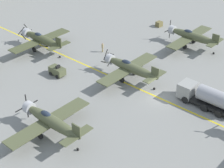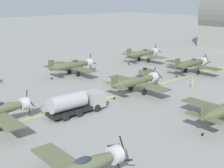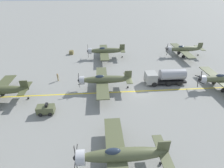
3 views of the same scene
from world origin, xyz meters
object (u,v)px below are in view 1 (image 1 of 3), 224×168
(airplane_far_center, at_px, (41,39))
(ground_crew_walking, at_px, (103,47))
(tow_tractor, at_px, (57,71))
(airplane_mid_center, at_px, (130,68))
(fuel_tanker, at_px, (206,97))
(airplane_mid_right, at_px, (192,36))
(airplane_mid_left, at_px, (50,121))
(supply_crate_by_tanker, at_px, (159,24))

(airplane_far_center, bearing_deg, ground_crew_walking, -45.67)
(tow_tractor, bearing_deg, airplane_far_center, 64.22)
(airplane_mid_center, distance_m, fuel_tanker, 12.23)
(airplane_mid_center, height_order, ground_crew_walking, airplane_mid_center)
(airplane_mid_right, bearing_deg, airplane_mid_center, -178.70)
(airplane_mid_right, bearing_deg, tow_tractor, 160.48)
(ground_crew_walking, bearing_deg, fuel_tanker, -97.44)
(airplane_mid_left, bearing_deg, airplane_mid_right, 2.89)
(tow_tractor, distance_m, ground_crew_walking, 10.50)
(fuel_tanker, height_order, tow_tractor, fuel_tanker)
(airplane_mid_right, relative_size, tow_tractor, 4.62)
(airplane_mid_right, height_order, ground_crew_walking, airplane_mid_right)
(fuel_tanker, bearing_deg, supply_crate_by_tanker, 48.15)
(airplane_mid_right, xyz_separation_m, ground_crew_walking, (-11.92, 10.30, -1.09))
(ground_crew_walking, bearing_deg, airplane_mid_left, -153.29)
(tow_tractor, bearing_deg, airplane_mid_left, -134.52)
(supply_crate_by_tanker, bearing_deg, ground_crew_walking, 176.95)
(airplane_mid_right, bearing_deg, ground_crew_walking, 144.05)
(fuel_tanker, relative_size, ground_crew_walking, 4.76)
(airplane_mid_left, bearing_deg, airplane_mid_center, 6.39)
(airplane_mid_left, xyz_separation_m, airplane_mid_right, (32.43, 0.03, 0.00))
(fuel_tanker, distance_m, ground_crew_walking, 21.65)
(airplane_mid_center, height_order, tow_tractor, airplane_mid_center)
(airplane_mid_right, bearing_deg, supply_crate_by_tanker, 73.24)
(airplane_mid_left, relative_size, ground_crew_walking, 7.14)
(airplane_mid_left, relative_size, airplane_mid_right, 1.00)
(airplane_mid_left, height_order, airplane_far_center, airplane_mid_left)
(airplane_far_center, distance_m, tow_tractor, 9.68)
(airplane_mid_right, height_order, airplane_far_center, airplane_mid_right)
(airplane_mid_left, relative_size, tow_tractor, 4.62)
(airplane_mid_left, distance_m, ground_crew_walking, 22.99)
(tow_tractor, relative_size, ground_crew_walking, 1.55)
(supply_crate_by_tanker, bearing_deg, airplane_mid_center, -156.74)
(airplane_mid_center, bearing_deg, airplane_mid_left, -159.99)
(tow_tractor, relative_size, supply_crate_by_tanker, 2.15)
(fuel_tanker, bearing_deg, airplane_mid_left, 147.84)
(airplane_mid_left, distance_m, fuel_tanker, 20.93)
(fuel_tanker, distance_m, tow_tractor, 22.69)
(airplane_mid_left, bearing_deg, tow_tractor, 48.32)
(airplane_mid_left, relative_size, airplane_far_center, 1.00)
(airplane_mid_left, xyz_separation_m, supply_crate_by_tanker, (36.19, 9.49, -1.51))
(airplane_far_center, xyz_separation_m, supply_crate_by_tanker, (21.99, -9.35, -1.51))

